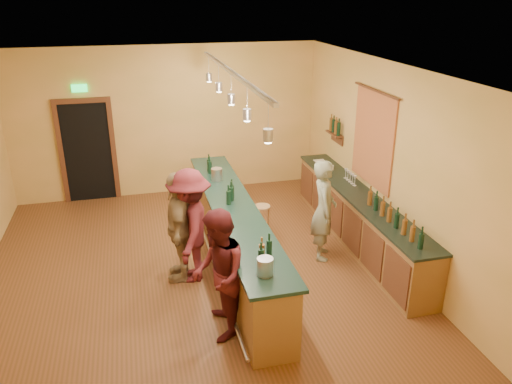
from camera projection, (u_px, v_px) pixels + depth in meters
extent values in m
plane|color=brown|center=(193.00, 269.00, 8.12)|extent=(7.00, 7.00, 0.00)
cube|color=silver|center=(182.00, 69.00, 6.92)|extent=(6.50, 7.00, 0.02)
cube|color=#B39A43|center=(168.00, 122.00, 10.66)|extent=(6.50, 0.02, 3.20)
cube|color=#B39A43|center=(237.00, 312.00, 4.38)|extent=(6.50, 0.02, 3.20)
cube|color=#B39A43|center=(384.00, 160.00, 8.26)|extent=(0.02, 7.00, 3.20)
cube|color=black|center=(88.00, 152.00, 10.46)|extent=(0.95, 0.06, 2.10)
cube|color=#522818|center=(61.00, 155.00, 10.32)|extent=(0.10, 0.08, 2.10)
cube|color=#522818|center=(114.00, 151.00, 10.56)|extent=(0.10, 0.08, 2.10)
cube|color=#522818|center=(81.00, 101.00, 10.03)|extent=(1.15, 0.08, 0.10)
cube|color=#19E54C|center=(79.00, 88.00, 9.93)|extent=(0.30, 0.04, 0.15)
cube|color=#A7212C|center=(373.00, 139.00, 8.52)|extent=(0.03, 1.40, 1.60)
cube|color=#522818|center=(334.00, 134.00, 9.96)|extent=(0.16, 0.55, 0.03)
cube|color=#522818|center=(337.00, 138.00, 10.02)|extent=(0.03, 0.55, 0.18)
cube|color=brown|center=(358.00, 220.00, 8.81)|extent=(0.55, 4.50, 0.90)
cube|color=black|center=(360.00, 195.00, 8.63)|extent=(0.60, 4.55, 0.04)
cylinder|color=silver|center=(331.00, 168.00, 9.77)|extent=(0.09, 0.09, 0.09)
cube|color=silver|center=(321.00, 162.00, 10.23)|extent=(0.22, 0.30, 0.01)
cube|color=brown|center=(234.00, 237.00, 8.09)|extent=(0.60, 5.00, 1.00)
cube|color=#152C24|center=(233.00, 207.00, 7.89)|extent=(0.70, 5.10, 0.05)
cylinder|color=silver|center=(213.00, 258.00, 8.14)|extent=(0.05, 5.00, 0.05)
cylinder|color=silver|center=(265.00, 267.00, 5.95)|extent=(0.20, 0.20, 0.22)
cylinder|color=silver|center=(217.00, 174.00, 8.91)|extent=(0.20, 0.20, 0.22)
cube|color=silver|center=(231.00, 72.00, 7.09)|extent=(0.06, 4.60, 0.05)
cylinder|color=silver|center=(268.00, 117.00, 5.37)|extent=(0.01, 0.01, 0.35)
cylinder|color=#A5A5AD|center=(268.00, 135.00, 5.45)|extent=(0.11, 0.11, 0.14)
cylinder|color=#FFEABF|center=(268.00, 142.00, 5.48)|extent=(0.08, 0.08, 0.02)
cylinder|color=silver|center=(247.00, 99.00, 6.27)|extent=(0.01, 0.01, 0.35)
cylinder|color=#A5A5AD|center=(247.00, 114.00, 6.34)|extent=(0.11, 0.11, 0.14)
cylinder|color=#FFEABF|center=(247.00, 121.00, 6.37)|extent=(0.08, 0.08, 0.02)
cylinder|color=silver|center=(231.00, 85.00, 7.17)|extent=(0.01, 0.01, 0.35)
cylinder|color=#A5A5AD|center=(231.00, 99.00, 7.24)|extent=(0.11, 0.11, 0.14)
cylinder|color=#FFEABF|center=(231.00, 104.00, 7.27)|extent=(0.08, 0.08, 0.02)
cylinder|color=silver|center=(219.00, 74.00, 8.06)|extent=(0.01, 0.01, 0.35)
cylinder|color=#A5A5AD|center=(219.00, 87.00, 8.14)|extent=(0.11, 0.11, 0.14)
cylinder|color=#FFEABF|center=(219.00, 92.00, 8.17)|extent=(0.08, 0.08, 0.02)
cylinder|color=silver|center=(209.00, 66.00, 8.96)|extent=(0.01, 0.01, 0.35)
cylinder|color=#A5A5AD|center=(209.00, 77.00, 9.04)|extent=(0.11, 0.11, 0.14)
cylinder|color=#FFEABF|center=(209.00, 82.00, 9.07)|extent=(0.08, 0.08, 0.02)
imported|color=gray|center=(324.00, 210.00, 8.20)|extent=(0.58, 0.72, 1.72)
imported|color=#59191E|center=(218.00, 275.00, 6.30)|extent=(0.75, 0.92, 1.75)
imported|color=#997A51|center=(179.00, 227.00, 7.58)|extent=(0.61, 1.09, 1.76)
imported|color=#59191E|center=(190.00, 226.00, 7.55)|extent=(0.89, 1.28, 1.80)
cylinder|color=#9F8047|center=(262.00, 207.00, 8.95)|extent=(0.30, 0.30, 0.04)
cylinder|color=#9F8047|center=(268.00, 222.00, 9.09)|extent=(0.04, 0.04, 0.59)
cylinder|color=#9F8047|center=(257.00, 221.00, 9.14)|extent=(0.04, 0.04, 0.59)
cylinder|color=#9F8047|center=(260.00, 225.00, 8.96)|extent=(0.04, 0.04, 0.59)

